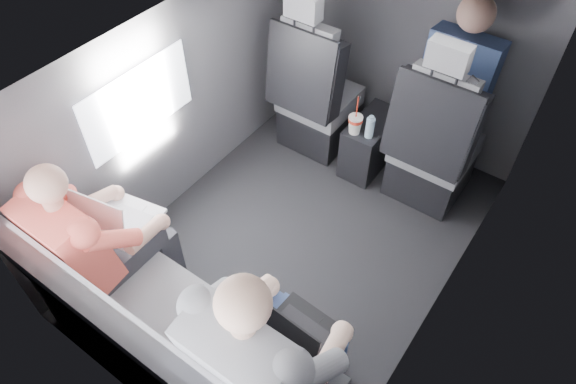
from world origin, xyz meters
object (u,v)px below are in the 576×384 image
Objects in this scene: front_seat_left at (315,101)px; soda_cup at (355,124)px; laptop_white at (115,217)px; passenger_front_right at (456,83)px; front_seat_right at (432,151)px; water_bottle at (370,127)px; passenger_rear_left at (99,240)px; center_console at (370,143)px; passenger_rear_right at (267,355)px; rear_bench at (176,344)px; laptop_black at (299,330)px.

front_seat_left is 0.43m from soda_cup.
laptop_white is at bearing -109.15° from soda_cup.
passenger_front_right is (0.99, 1.92, 0.13)m from laptop_white.
passenger_front_right reaches higher than front_seat_right.
soda_cup is 0.10m from water_bottle.
soda_cup is at bearing 73.44° from passenger_rear_left.
center_console is at bearing -152.18° from passenger_front_right.
passenger_rear_right reaches higher than front_seat_left.
front_seat_right reaches higher than rear_bench.
passenger_rear_right reaches higher than laptop_white.
center_console is 0.40× the size of passenger_rear_left.
soda_cup is 0.94× the size of laptop_black.
soda_cup is (-0.05, -0.17, 0.27)m from center_console.
center_console is 1.85m from laptop_white.
water_bottle is (0.50, -0.11, 0.08)m from front_seat_left.
passenger_rear_left is at bearing -93.09° from front_seat_left.
rear_bench is at bearing -90.00° from center_console.
laptop_white is at bearing 103.64° from passenger_rear_left.
laptop_black is at bearing -87.04° from front_seat_right.
front_seat_right is 1.06× the size of passenger_rear_left.
laptop_white is 2.17m from passenger_front_right.
center_console is 1.97m from passenger_rear_left.
passenger_front_right is at bearing 40.27° from soda_cup.
front_seat_right reaches higher than laptop_black.
front_seat_right is 1.97m from laptop_white.
rear_bench is 9.65× the size of water_bottle.
center_console is 1.23× the size of laptop_white.
passenger_rear_right reaches higher than center_console.
center_console is 1.56× the size of laptop_black.
rear_bench is at bearing -153.29° from laptop_black.
laptop_white is (-0.53, -1.53, 0.16)m from soda_cup.
passenger_rear_left is 2.28m from passenger_front_right.
center_console is 1.97m from passenger_rear_right.
passenger_rear_right is (0.50, -1.85, 0.46)m from center_console.
front_seat_right is 4.12× the size of laptop_black.
laptop_white is (-0.63, -1.55, 0.16)m from water_bottle.
front_seat_left is at bearing 86.91° from passenger_rear_left.
laptop_white is (-1.03, -1.66, 0.24)m from front_seat_right.
passenger_front_right is at bearing 79.17° from rear_bench.
passenger_front_right reaches higher than soda_cup.
soda_cup is 0.22× the size of passenger_rear_right.
rear_bench is at bearing -22.17° from laptop_white.
center_console is 0.30× the size of rear_bench.
passenger_front_right is (0.96, 2.06, 0.14)m from passenger_rear_left.
front_seat_right is (0.90, 0.00, 0.00)m from front_seat_left.
passenger_rear_right is (1.08, -0.14, 0.02)m from laptop_white.
front_seat_right is 1.96m from rear_bench.
laptop_black is at bearing 9.11° from passenger_rear_left.
soda_cup is 1.63m from laptop_white.
center_console is at bearing 107.72° from laptop_black.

